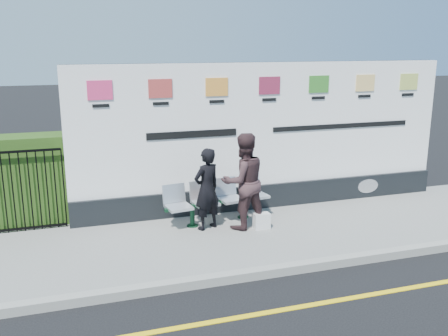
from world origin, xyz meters
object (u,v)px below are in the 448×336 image
at_px(billboard, 267,146).
at_px(woman_right, 243,181).
at_px(bench, 218,211).
at_px(woman_left, 207,189).

xyz_separation_m(billboard, woman_right, (-0.89, -1.05, -0.40)).
bearing_deg(bench, woman_left, -146.40).
xyz_separation_m(woman_left, woman_right, (0.66, -0.15, 0.13)).
height_order(bench, woman_right, woman_right).
bearing_deg(woman_right, billboard, -138.48).
distance_m(woman_left, woman_right, 0.69).
xyz_separation_m(bench, woman_left, (-0.30, -0.27, 0.55)).
height_order(billboard, woman_left, billboard).
bearing_deg(woman_left, bench, -161.92).
xyz_separation_m(bench, woman_right, (0.36, -0.43, 0.68)).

